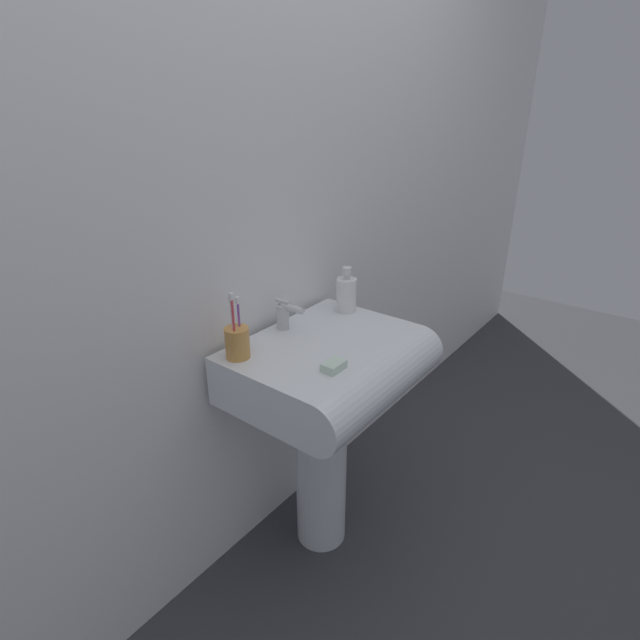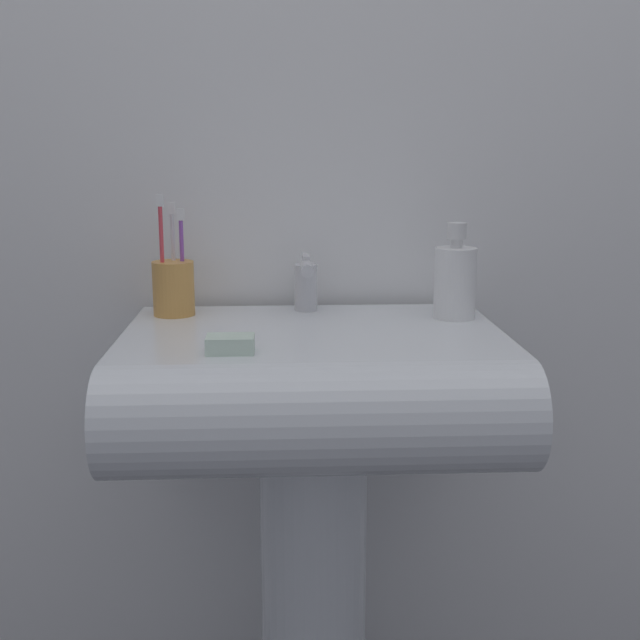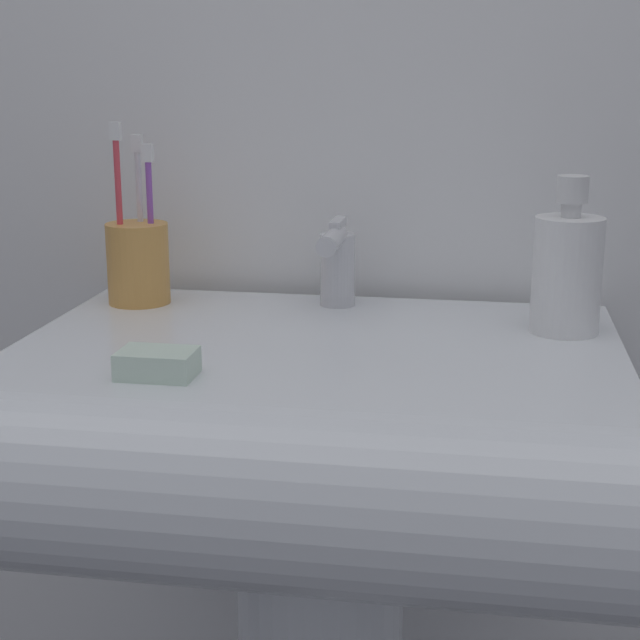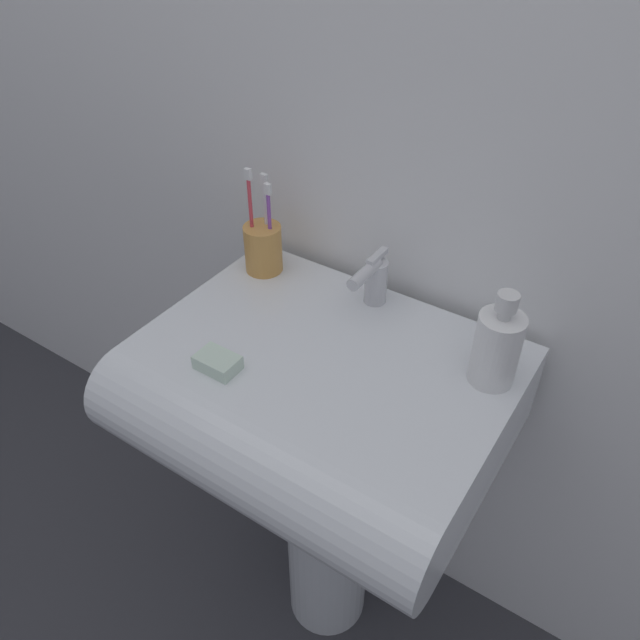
% 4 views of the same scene
% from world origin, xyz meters
% --- Properties ---
extents(ground_plane, '(6.00, 6.00, 0.00)m').
position_xyz_m(ground_plane, '(0.00, 0.00, 0.00)').
color(ground_plane, '#38383D').
rests_on(ground_plane, ground).
extents(wall_back, '(5.00, 0.05, 2.40)m').
position_xyz_m(wall_back, '(0.00, 0.24, 1.20)').
color(wall_back, white).
rests_on(wall_back, ground).
extents(sink_pedestal, '(0.18, 0.18, 0.65)m').
position_xyz_m(sink_pedestal, '(0.00, 0.00, 0.33)').
color(sink_pedestal, white).
rests_on(sink_pedestal, ground).
extents(sink_basin, '(0.60, 0.48, 0.16)m').
position_xyz_m(sink_basin, '(0.00, -0.06, 0.73)').
color(sink_basin, white).
rests_on(sink_basin, sink_pedestal).
extents(faucet, '(0.04, 0.11, 0.10)m').
position_xyz_m(faucet, '(-0.01, 0.14, 0.86)').
color(faucet, silver).
rests_on(faucet, sink_basin).
extents(toothbrush_cup, '(0.07, 0.07, 0.21)m').
position_xyz_m(toothbrush_cup, '(-0.23, 0.13, 0.86)').
color(toothbrush_cup, '#D19347').
rests_on(toothbrush_cup, sink_basin).
extents(soap_bottle, '(0.07, 0.07, 0.16)m').
position_xyz_m(soap_bottle, '(0.24, 0.08, 0.88)').
color(soap_bottle, white).
rests_on(soap_bottle, sink_basin).
extents(bar_soap, '(0.07, 0.05, 0.02)m').
position_xyz_m(bar_soap, '(-0.12, -0.14, 0.82)').
color(bar_soap, silver).
rests_on(bar_soap, sink_basin).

